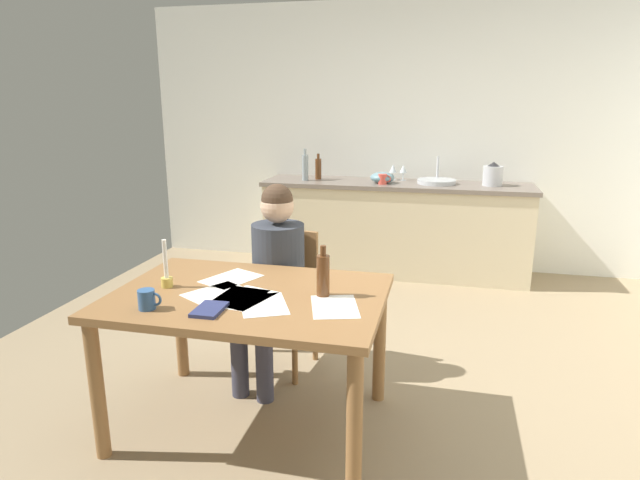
{
  "coord_description": "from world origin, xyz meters",
  "views": [
    {
      "loc": [
        0.49,
        -2.95,
        1.68
      ],
      "look_at": [
        -0.25,
        0.13,
        0.85
      ],
      "focal_mm": 30.36,
      "sensor_mm": 36.0,
      "label": 1
    }
  ],
  "objects_px": {
    "wine_glass_near_sink": "(403,169)",
    "bottle_oil": "(305,167)",
    "wine_glass_by_kettle": "(393,169)",
    "mixing_bowl": "(382,178)",
    "candlestick": "(166,274)",
    "dining_table": "(249,312)",
    "stovetop_kettle": "(493,175)",
    "wine_bottle_on_table": "(323,275)",
    "sink_unit": "(437,181)",
    "teacup_on_counter": "(383,179)",
    "chair_at_table": "(284,293)",
    "bottle_vinegar": "(318,168)",
    "person_seated": "(274,270)",
    "book_magazine": "(209,310)",
    "coffee_mug": "(147,299)"
  },
  "relations": [
    {
      "from": "wine_glass_near_sink",
      "to": "bottle_oil",
      "type": "bearing_deg",
      "value": -165.75
    },
    {
      "from": "wine_glass_by_kettle",
      "to": "mixing_bowl",
      "type": "bearing_deg",
      "value": -108.85
    },
    {
      "from": "candlestick",
      "to": "bottle_oil",
      "type": "height_order",
      "value": "bottle_oil"
    },
    {
      "from": "dining_table",
      "to": "stovetop_kettle",
      "type": "relative_size",
      "value": 6.13
    },
    {
      "from": "wine_bottle_on_table",
      "to": "sink_unit",
      "type": "bearing_deg",
      "value": 80.6
    },
    {
      "from": "stovetop_kettle",
      "to": "teacup_on_counter",
      "type": "relative_size",
      "value": 1.84
    },
    {
      "from": "chair_at_table",
      "to": "sink_unit",
      "type": "distance_m",
      "value": 2.31
    },
    {
      "from": "wine_bottle_on_table",
      "to": "teacup_on_counter",
      "type": "relative_size",
      "value": 2.14
    },
    {
      "from": "chair_at_table",
      "to": "mixing_bowl",
      "type": "height_order",
      "value": "mixing_bowl"
    },
    {
      "from": "candlestick",
      "to": "chair_at_table",
      "type": "bearing_deg",
      "value": 61.11
    },
    {
      "from": "sink_unit",
      "to": "wine_glass_near_sink",
      "type": "height_order",
      "value": "sink_unit"
    },
    {
      "from": "bottle_vinegar",
      "to": "person_seated",
      "type": "bearing_deg",
      "value": -83.13
    },
    {
      "from": "candlestick",
      "to": "teacup_on_counter",
      "type": "relative_size",
      "value": 2.1
    },
    {
      "from": "bottle_oil",
      "to": "mixing_bowl",
      "type": "relative_size",
      "value": 1.35
    },
    {
      "from": "book_magazine",
      "to": "mixing_bowl",
      "type": "distance_m",
      "value": 3.04
    },
    {
      "from": "coffee_mug",
      "to": "bottle_oil",
      "type": "height_order",
      "value": "bottle_oil"
    },
    {
      "from": "mixing_bowl",
      "to": "stovetop_kettle",
      "type": "height_order",
      "value": "stovetop_kettle"
    },
    {
      "from": "teacup_on_counter",
      "to": "wine_bottle_on_table",
      "type": "bearing_deg",
      "value": -89.31
    },
    {
      "from": "coffee_mug",
      "to": "bottle_vinegar",
      "type": "bearing_deg",
      "value": 89.15
    },
    {
      "from": "coffee_mug",
      "to": "wine_bottle_on_table",
      "type": "relative_size",
      "value": 0.45
    },
    {
      "from": "teacup_on_counter",
      "to": "wine_glass_by_kettle",
      "type": "bearing_deg",
      "value": 78.48
    },
    {
      "from": "candlestick",
      "to": "sink_unit",
      "type": "bearing_deg",
      "value": 65.86
    },
    {
      "from": "bottle_vinegar",
      "to": "sink_unit",
      "type": "bearing_deg",
      "value": -1.04
    },
    {
      "from": "chair_at_table",
      "to": "teacup_on_counter",
      "type": "xyz_separation_m",
      "value": [
        0.38,
        1.95,
        0.46
      ]
    },
    {
      "from": "person_seated",
      "to": "teacup_on_counter",
      "type": "bearing_deg",
      "value": 79.35
    },
    {
      "from": "wine_bottle_on_table",
      "to": "chair_at_table",
      "type": "bearing_deg",
      "value": 121.64
    },
    {
      "from": "person_seated",
      "to": "candlestick",
      "type": "distance_m",
      "value": 0.71
    },
    {
      "from": "book_magazine",
      "to": "bottle_oil",
      "type": "distance_m",
      "value": 3.02
    },
    {
      "from": "person_seated",
      "to": "bottle_vinegar",
      "type": "distance_m",
      "value": 2.31
    },
    {
      "from": "sink_unit",
      "to": "wine_glass_by_kettle",
      "type": "relative_size",
      "value": 2.34
    },
    {
      "from": "book_magazine",
      "to": "wine_bottle_on_table",
      "type": "height_order",
      "value": "wine_bottle_on_table"
    },
    {
      "from": "person_seated",
      "to": "mixing_bowl",
      "type": "relative_size",
      "value": 5.22
    },
    {
      "from": "dining_table",
      "to": "stovetop_kettle",
      "type": "height_order",
      "value": "stovetop_kettle"
    },
    {
      "from": "chair_at_table",
      "to": "sink_unit",
      "type": "relative_size",
      "value": 2.41
    },
    {
      "from": "person_seated",
      "to": "dining_table",
      "type": "bearing_deg",
      "value": -84.51
    },
    {
      "from": "coffee_mug",
      "to": "mixing_bowl",
      "type": "distance_m",
      "value": 3.13
    },
    {
      "from": "chair_at_table",
      "to": "person_seated",
      "type": "relative_size",
      "value": 0.73
    },
    {
      "from": "mixing_bowl",
      "to": "wine_glass_near_sink",
      "type": "height_order",
      "value": "wine_glass_near_sink"
    },
    {
      "from": "dining_table",
      "to": "teacup_on_counter",
      "type": "distance_m",
      "value": 2.7
    },
    {
      "from": "person_seated",
      "to": "stovetop_kettle",
      "type": "relative_size",
      "value": 5.43
    },
    {
      "from": "wine_glass_near_sink",
      "to": "coffee_mug",
      "type": "bearing_deg",
      "value": -104.99
    },
    {
      "from": "sink_unit",
      "to": "book_magazine",
      "type": "bearing_deg",
      "value": -106.55
    },
    {
      "from": "coffee_mug",
      "to": "candlestick",
      "type": "bearing_deg",
      "value": 102.24
    },
    {
      "from": "bottle_oil",
      "to": "chair_at_table",
      "type": "bearing_deg",
      "value": -78.91
    },
    {
      "from": "chair_at_table",
      "to": "wine_bottle_on_table",
      "type": "height_order",
      "value": "wine_bottle_on_table"
    },
    {
      "from": "candlestick",
      "to": "wine_glass_by_kettle",
      "type": "distance_m",
      "value": 3.09
    },
    {
      "from": "coffee_mug",
      "to": "mixing_bowl",
      "type": "relative_size",
      "value": 0.5
    },
    {
      "from": "bottle_oil",
      "to": "person_seated",
      "type": "bearing_deg",
      "value": -80.07
    },
    {
      "from": "coffee_mug",
      "to": "chair_at_table",
      "type": "bearing_deg",
      "value": 71.77
    },
    {
      "from": "dining_table",
      "to": "candlestick",
      "type": "relative_size",
      "value": 5.37
    }
  ]
}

